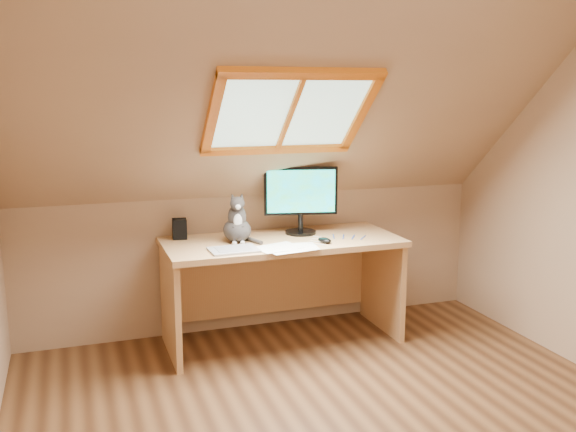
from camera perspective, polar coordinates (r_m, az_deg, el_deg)
name	(u,v)px	position (r m, az deg, el deg)	size (l,w,h in m)	color
room_shell	(372,163)	(2.95, 7.44, 4.70)	(3.52, 3.52, 2.41)	tan
desk	(279,268)	(4.55, -0.80, -4.66)	(1.63, 0.71, 0.74)	tan
monitor	(301,196)	(4.55, 1.14, 1.83)	(0.52, 0.22, 0.48)	black
cat	(237,224)	(4.34, -4.55, -0.74)	(0.22, 0.25, 0.35)	#3A3533
desk_speaker	(180,229)	(4.50, -9.62, -1.13)	(0.10, 0.10, 0.14)	black
graphics_tablet	(234,250)	(4.13, -4.86, -3.01)	(0.31, 0.22, 0.01)	#B2B2B7
mouse	(325,240)	(4.33, 3.28, -2.16)	(0.06, 0.11, 0.04)	black
papers	(292,248)	(4.19, 0.33, -2.83)	(0.35, 0.30, 0.01)	white
cables	(337,238)	(4.45, 4.37, -2.00)	(0.51, 0.26, 0.01)	silver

